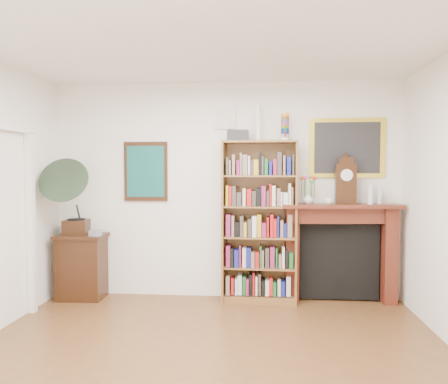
% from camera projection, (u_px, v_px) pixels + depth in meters
% --- Properties ---
extents(room, '(4.51, 5.01, 2.81)m').
position_uv_depth(room, '(198.00, 207.00, 3.21)').
color(room, brown).
rests_on(room, ground).
extents(door_casing, '(0.08, 1.02, 2.17)m').
position_uv_depth(door_casing, '(7.00, 209.00, 4.59)').
color(door_casing, white).
rests_on(door_casing, left_wall).
extents(teal_poster, '(0.58, 0.04, 0.78)m').
position_uv_depth(teal_poster, '(146.00, 171.00, 5.75)').
color(teal_poster, black).
rests_on(teal_poster, back_wall).
extents(small_picture, '(0.26, 0.04, 0.30)m').
position_uv_depth(small_picture, '(225.00, 117.00, 5.63)').
color(small_picture, white).
rests_on(small_picture, back_wall).
extents(gilt_painting, '(0.95, 0.04, 0.75)m').
position_uv_depth(gilt_painting, '(347.00, 148.00, 5.52)').
color(gilt_painting, gold).
rests_on(gilt_painting, back_wall).
extents(bookshelf, '(0.95, 0.37, 2.34)m').
position_uv_depth(bookshelf, '(260.00, 212.00, 5.49)').
color(bookshelf, brown).
rests_on(bookshelf, floor).
extents(side_cabinet, '(0.62, 0.46, 0.84)m').
position_uv_depth(side_cabinet, '(82.00, 266.00, 5.66)').
color(side_cabinet, black).
rests_on(side_cabinet, floor).
extents(fireplace, '(1.50, 0.45, 1.25)m').
position_uv_depth(fireplace, '(340.00, 244.00, 5.51)').
color(fireplace, '#541E13').
rests_on(fireplace, floor).
extents(gramophone, '(0.69, 0.81, 0.98)m').
position_uv_depth(gramophone, '(70.00, 192.00, 5.51)').
color(gramophone, black).
rests_on(gramophone, side_cabinet).
extents(cd_stack, '(0.15, 0.15, 0.08)m').
position_uv_depth(cd_stack, '(95.00, 233.00, 5.49)').
color(cd_stack, '#A3A2AE').
rests_on(cd_stack, side_cabinet).
extents(mantel_clock, '(0.25, 0.15, 0.57)m').
position_uv_depth(mantel_clock, '(346.00, 182.00, 5.42)').
color(mantel_clock, black).
rests_on(mantel_clock, fireplace).
extents(flower_vase, '(0.15, 0.15, 0.13)m').
position_uv_depth(flower_vase, '(308.00, 198.00, 5.45)').
color(flower_vase, white).
rests_on(flower_vase, fireplace).
extents(teacup, '(0.12, 0.12, 0.08)m').
position_uv_depth(teacup, '(329.00, 201.00, 5.37)').
color(teacup, silver).
rests_on(teacup, fireplace).
extents(bottle_left, '(0.07, 0.07, 0.24)m').
position_uv_depth(bottle_left, '(370.00, 195.00, 5.36)').
color(bottle_left, silver).
rests_on(bottle_left, fireplace).
extents(bottle_right, '(0.06, 0.06, 0.20)m').
position_uv_depth(bottle_right, '(380.00, 196.00, 5.41)').
color(bottle_right, silver).
rests_on(bottle_right, fireplace).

